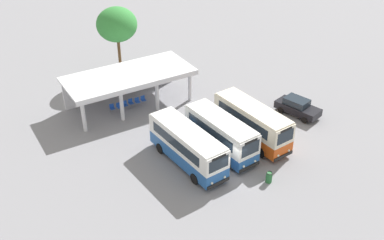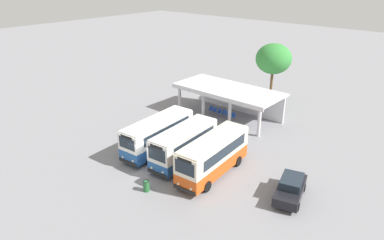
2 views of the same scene
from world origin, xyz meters
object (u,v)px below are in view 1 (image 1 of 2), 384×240
(city_bus_nearest_orange, at_px, (187,145))
(waiting_chair_second_from_end, at_px, (119,106))
(waiting_chair_fourth_seat, at_px, (131,102))
(litter_bin_apron, at_px, (269,177))
(parked_car_flank, at_px, (297,107))
(city_bus_second_in_row, at_px, (221,133))
(waiting_chair_end_by_column, at_px, (112,107))
(waiting_chair_fifth_seat, at_px, (137,101))
(city_bus_middle_cream, at_px, (252,122))
(waiting_chair_far_end_seat, at_px, (143,99))
(waiting_chair_middle_seat, at_px, (125,104))

(city_bus_nearest_orange, relative_size, waiting_chair_second_from_end, 9.41)
(waiting_chair_fourth_seat, relative_size, litter_bin_apron, 0.96)
(parked_car_flank, height_order, litter_bin_apron, parked_car_flank)
(city_bus_second_in_row, distance_m, parked_car_flank, 9.66)
(waiting_chair_end_by_column, relative_size, waiting_chair_fifth_seat, 1.00)
(city_bus_middle_cream, bearing_deg, parked_car_flank, 10.25)
(city_bus_middle_cream, distance_m, parked_car_flank, 6.52)
(waiting_chair_far_end_seat, bearing_deg, waiting_chair_end_by_column, 178.99)
(waiting_chair_end_by_column, distance_m, waiting_chair_fourth_seat, 1.94)
(waiting_chair_far_end_seat, bearing_deg, city_bus_nearest_orange, -96.29)
(city_bus_second_in_row, height_order, waiting_chair_second_from_end, city_bus_second_in_row)
(city_bus_nearest_orange, distance_m, city_bus_second_in_row, 3.20)
(city_bus_second_in_row, xyz_separation_m, waiting_chair_far_end_seat, (-2.04, 10.48, -1.23))
(city_bus_middle_cream, xyz_separation_m, litter_bin_apron, (-2.33, -5.28, -1.35))
(waiting_chair_end_by_column, height_order, litter_bin_apron, litter_bin_apron)
(city_bus_second_in_row, xyz_separation_m, city_bus_middle_cream, (3.20, -0.01, 0.06))
(litter_bin_apron, bearing_deg, city_bus_second_in_row, 99.38)
(waiting_chair_fifth_seat, bearing_deg, waiting_chair_middle_seat, 178.03)
(parked_car_flank, bearing_deg, city_bus_second_in_row, -173.20)
(city_bus_nearest_orange, distance_m, waiting_chair_middle_seat, 10.61)
(waiting_chair_far_end_seat, bearing_deg, waiting_chair_middle_seat, -179.77)
(city_bus_nearest_orange, height_order, city_bus_second_in_row, city_bus_second_in_row)
(waiting_chair_fifth_seat, height_order, waiting_chair_far_end_seat, same)
(city_bus_nearest_orange, distance_m, litter_bin_apron, 6.77)
(waiting_chair_end_by_column, bearing_deg, city_bus_nearest_orange, -78.90)
(city_bus_second_in_row, relative_size, litter_bin_apron, 8.21)
(waiting_chair_second_from_end, relative_size, litter_bin_apron, 0.96)
(parked_car_flank, height_order, waiting_chair_middle_seat, parked_car_flank)
(waiting_chair_middle_seat, height_order, waiting_chair_fourth_seat, same)
(waiting_chair_second_from_end, relative_size, waiting_chair_fourth_seat, 1.00)
(waiting_chair_second_from_end, distance_m, litter_bin_apron, 16.65)
(waiting_chair_second_from_end, xyz_separation_m, waiting_chair_far_end_seat, (2.59, 0.05, 0.00))
(city_bus_middle_cream, xyz_separation_m, waiting_chair_end_by_column, (-8.48, 10.55, -1.29))
(parked_car_flank, relative_size, waiting_chair_far_end_seat, 5.26)
(waiting_chair_end_by_column, xyz_separation_m, waiting_chair_fifth_seat, (2.59, -0.11, 0.00))
(city_bus_middle_cream, height_order, waiting_chair_fifth_seat, city_bus_middle_cream)
(city_bus_middle_cream, height_order, waiting_chair_second_from_end, city_bus_middle_cream)
(city_bus_second_in_row, bearing_deg, waiting_chair_end_by_column, 116.59)
(parked_car_flank, distance_m, waiting_chair_fifth_seat, 15.37)
(waiting_chair_second_from_end, height_order, litter_bin_apron, litter_bin_apron)
(waiting_chair_end_by_column, relative_size, waiting_chair_far_end_seat, 1.00)
(city_bus_nearest_orange, distance_m, waiting_chair_second_from_end, 10.64)
(parked_car_flank, distance_m, waiting_chair_end_by_column, 17.56)
(city_bus_second_in_row, distance_m, waiting_chair_far_end_seat, 10.75)
(waiting_chair_fourth_seat, bearing_deg, city_bus_nearest_orange, -89.27)
(waiting_chair_second_from_end, bearing_deg, parked_car_flank, -33.25)
(city_bus_nearest_orange, distance_m, waiting_chair_far_end_seat, 10.66)
(parked_car_flank, bearing_deg, waiting_chair_fifth_seat, 142.78)
(city_bus_nearest_orange, xyz_separation_m, litter_bin_apron, (4.07, -5.25, -1.28))
(city_bus_middle_cream, bearing_deg, city_bus_nearest_orange, -179.72)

